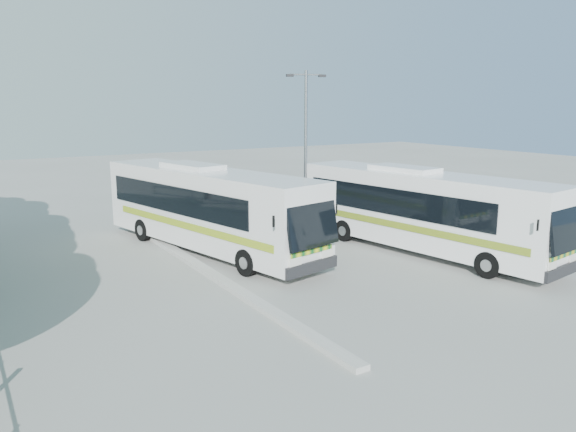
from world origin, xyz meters
TOP-DOWN VIEW (x-y plane):
  - ground at (0.00, 0.00)m, footprint 100.00×100.00m
  - kerb_divider at (-2.30, 2.00)m, footprint 0.40×16.00m
  - coach_main at (-0.99, 5.39)m, footprint 4.76×11.83m
  - coach_adjacent at (6.06, 0.83)m, footprint 3.90×11.50m
  - lamppost at (3.85, 5.77)m, footprint 1.71×0.67m

SIDE VIEW (x-z plane):
  - ground at x=0.00m, z-range 0.00..0.00m
  - kerb_divider at x=-2.30m, z-range 0.00..0.15m
  - coach_adjacent at x=6.06m, z-range 0.15..3.29m
  - coach_main at x=-0.99m, z-range 0.15..3.37m
  - lamppost at x=3.85m, z-range 0.37..7.52m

